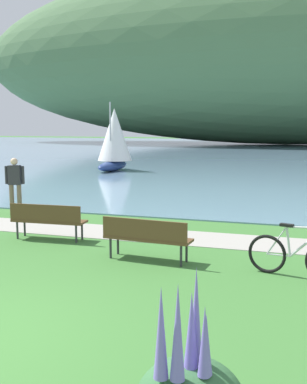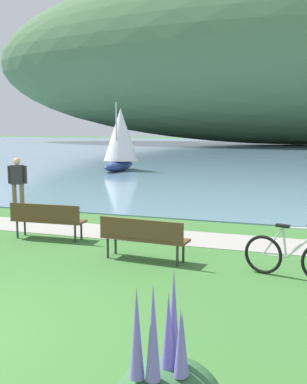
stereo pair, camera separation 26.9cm
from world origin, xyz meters
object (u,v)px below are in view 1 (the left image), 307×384
object	(u,v)px
park_bench_near_camera	(146,236)
person_at_shoreline	(15,181)
bicycle_leaning_near_bench	(296,256)
park_bench_further_along	(48,219)
sailboat_mid_bay	(114,139)

from	to	relation	value
park_bench_near_camera	person_at_shoreline	bearing A→B (deg)	145.63
bicycle_leaning_near_bench	person_at_shoreline	bearing A→B (deg)	154.63
park_bench_near_camera	bicycle_leaning_near_bench	world-z (taller)	bicycle_leaning_near_bench
park_bench_further_along	bicycle_leaning_near_bench	world-z (taller)	bicycle_leaning_near_bench
park_bench_further_along	bicycle_leaning_near_bench	size ratio (longest dim) A/B	1.06
park_bench_near_camera	person_at_shoreline	distance (m)	6.81
bicycle_leaning_near_bench	sailboat_mid_bay	xyz separation A→B (m)	(-10.68, 17.47, 1.53)
park_bench_near_camera	person_at_shoreline	size ratio (longest dim) A/B	1.07
park_bench_near_camera	person_at_shoreline	world-z (taller)	person_at_shoreline
park_bench_near_camera	park_bench_further_along	world-z (taller)	same
park_bench_near_camera	sailboat_mid_bay	xyz separation A→B (m)	(-7.81, 17.29, 1.41)
bicycle_leaning_near_bench	person_at_shoreline	xyz separation A→B (m)	(-8.48, 4.02, 0.58)
person_at_shoreline	sailboat_mid_bay	xyz separation A→B (m)	(-2.20, 13.45, 0.95)
bicycle_leaning_near_bench	sailboat_mid_bay	bearing A→B (deg)	121.44
park_bench_further_along	person_at_shoreline	size ratio (longest dim) A/B	1.06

